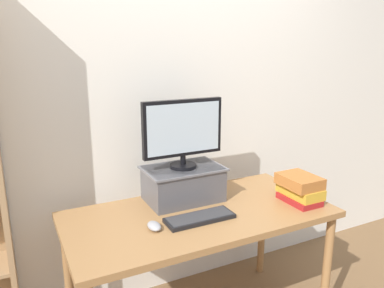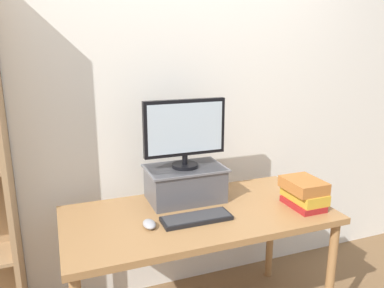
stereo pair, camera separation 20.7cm
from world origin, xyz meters
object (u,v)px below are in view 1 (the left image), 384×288
riser_box (183,183)px  desk (200,224)px  book_stack (300,188)px  keyboard (200,218)px  computer_mouse (154,226)px  computer_monitor (183,131)px

riser_box → desk: bearing=-87.6°
book_stack → keyboard: bearing=176.0°
keyboard → book_stack: (0.65, -0.04, 0.07)m
book_stack → computer_mouse: bearing=176.4°
computer_monitor → computer_mouse: size_ratio=4.70×
keyboard → riser_box: bearing=82.1°
book_stack → computer_monitor: bearing=151.4°
riser_box → book_stack: bearing=-28.8°
computer_mouse → computer_monitor: bearing=43.1°
desk → book_stack: 0.64m
riser_box → computer_monitor: (0.00, -0.00, 0.32)m
keyboard → book_stack: bearing=-4.0°
desk → keyboard: size_ratio=3.96×
desk → computer_monitor: (-0.01, 0.20, 0.51)m
riser_box → keyboard: 0.31m
riser_box → computer_monitor: computer_monitor is taller
computer_monitor → book_stack: bearing=-28.6°
computer_monitor → book_stack: computer_monitor is taller
riser_box → computer_monitor: size_ratio=0.95×
desk → riser_box: size_ratio=3.21×
desk → computer_monitor: 0.54m
riser_box → computer_monitor: bearing=-90.0°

